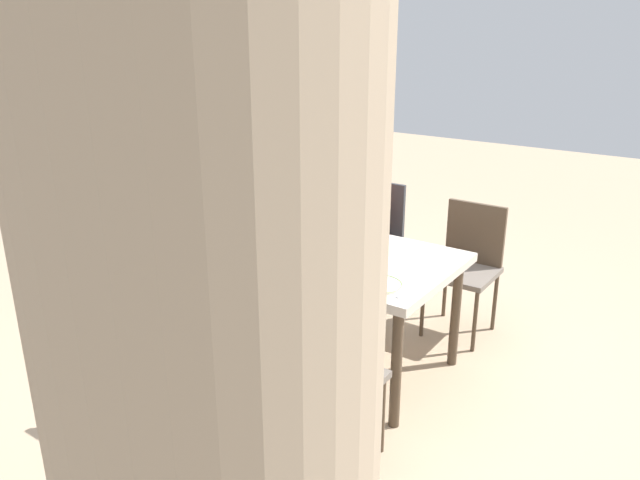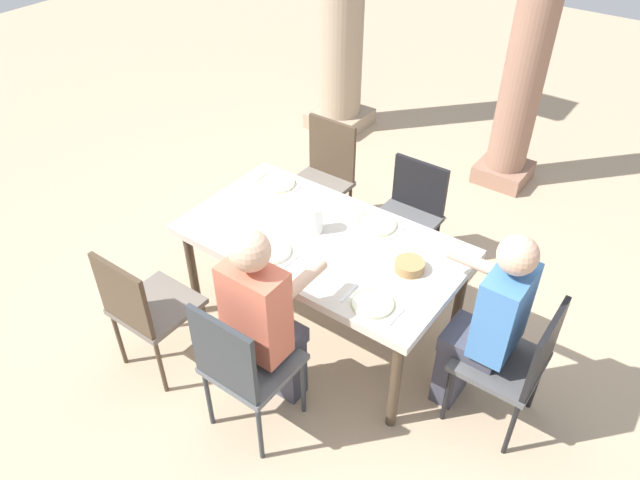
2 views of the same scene
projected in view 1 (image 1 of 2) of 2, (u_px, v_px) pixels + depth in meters
ground_plane at (318, 354)px, 4.14m from camera, size 16.00×16.00×0.00m
dining_table at (318, 257)px, 3.91m from camera, size 1.72×0.95×0.76m
chair_west_north at (321, 374)px, 2.92m from camera, size 0.44×0.44×0.94m
chair_west_south at (467, 260)px, 4.31m from camera, size 0.44×0.44×0.91m
chair_mid_north at (204, 335)px, 3.35m from camera, size 0.44×0.44×0.85m
chair_mid_south at (371, 236)px, 4.72m from camera, size 0.44×0.44×0.95m
chair_head_east at (178, 244)px, 4.65m from camera, size 0.44×0.44×0.90m
diner_woman_green at (358, 222)px, 4.51m from camera, size 0.35×0.49×1.33m
diner_man_white at (195, 227)px, 4.49m from camera, size 0.49×0.35×1.29m
plate_0 at (379, 284)px, 3.32m from camera, size 0.26×0.26×0.02m
fork_0 at (404, 292)px, 3.24m from camera, size 0.03×0.17×0.01m
spoon_0 at (355, 279)px, 3.41m from camera, size 0.02×0.17×0.01m
plate_1 at (365, 239)px, 4.02m from camera, size 0.25×0.25×0.02m
fork_1 at (385, 244)px, 3.94m from camera, size 0.02×0.17×0.01m
spoon_1 at (345, 235)px, 4.10m from camera, size 0.02×0.17×0.01m
plate_2 at (263, 254)px, 3.75m from camera, size 0.25×0.25×0.02m
fork_2 at (282, 260)px, 3.67m from camera, size 0.02×0.17×0.01m
spoon_2 at (244, 250)px, 3.83m from camera, size 0.03×0.17×0.01m
plate_3 at (279, 219)px, 4.42m from camera, size 0.23×0.23×0.02m
fork_3 at (296, 223)px, 4.34m from camera, size 0.02×0.17×0.01m
spoon_3 at (263, 216)px, 4.50m from camera, size 0.02×0.17×0.01m
water_pitcher at (326, 240)px, 3.79m from camera, size 0.10×0.10×0.18m
bread_basket at (243, 229)px, 4.14m from camera, size 0.17×0.17×0.06m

